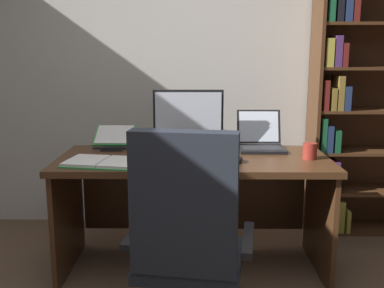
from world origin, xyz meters
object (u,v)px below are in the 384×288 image
Objects in this scene: laptop at (261,141)px; open_binder at (104,162)px; office_chair at (188,255)px; notepad at (144,157)px; desk at (194,185)px; reading_stand_with_book at (114,138)px; pen at (147,156)px; bookshelf at (358,113)px; monitor at (188,120)px; keyboard at (187,160)px; coffee_mug at (310,151)px; computer_mouse at (237,159)px.

laptop is 1.08m from open_binder.
notepad is at bearing 119.82° from office_chair.
notepad reaches higher than desk.
reading_stand_with_book is at bearing 125.15° from office_chair.
laptop reaches higher than notepad.
office_chair reaches higher than pen.
monitor is (-1.30, -0.45, 0.01)m from bookshelf.
open_binder is (-0.99, -0.43, -0.04)m from laptop.
notepad is (-0.27, -0.27, -0.20)m from monitor.
open_binder is (-0.51, 0.58, 0.31)m from office_chair.
monitor reaches higher than open_binder.
keyboard is 0.76m from coffee_mug.
laptop reaches higher than coffee_mug.
keyboard reaches higher than desk.
notepad is (-0.57, 0.10, -0.02)m from computer_mouse.
notepad is at bearing -160.22° from desk.
coffee_mug is (1.27, -0.34, -0.02)m from reading_stand_with_book.
computer_mouse is at bearing -140.49° from bookshelf.
bookshelf is at bearing 35.86° from open_binder.
office_chair is 1.12m from monitor.
keyboard is at bearing -142.17° from laptop.
bookshelf is at bearing 32.37° from keyboard.
laptop is (0.49, 0.01, -0.15)m from monitor.
reading_stand_with_book reaches higher than notepad.
coffee_mug is (0.75, -0.28, -0.15)m from monitor.
monitor is 0.43m from notepad.
notepad is at bearing 169.88° from computer_mouse.
coffee_mug is (-0.54, -0.73, -0.14)m from bookshelf.
bookshelf reaches higher than notepad.
reading_stand_with_book reaches higher than computer_mouse.
monitor is (-0.01, 1.00, 0.50)m from office_chair.
office_chair is 2.21× the size of open_binder.
office_chair reaches higher than open_binder.
open_binder is (-1.79, -0.87, -0.18)m from bookshelf.
coffee_mug reaches higher than computer_mouse.
open_binder is (-0.79, -0.05, -0.01)m from computer_mouse.
desk is 3.50× the size of open_binder.
coffee_mug is (1.25, 0.14, 0.04)m from open_binder.
pen is at bearing 157.85° from keyboard.
bookshelf reaches higher than monitor.
coffee_mug is at bearing 6.86° from keyboard.
coffee_mug is at bearing -126.61° from bookshelf.
laptop is at bearing 1.30° from monitor.
keyboard is 0.27m from pen.
reading_stand_with_book reaches higher than pen.
bookshelf is 19.21× the size of coffee_mug.
laptop is 0.79m from pen.
coffee_mug is (0.72, -0.12, 0.26)m from desk.
open_binder is at bearing -174.21° from keyboard.
keyboard is (-0.04, -0.21, 0.22)m from desk.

